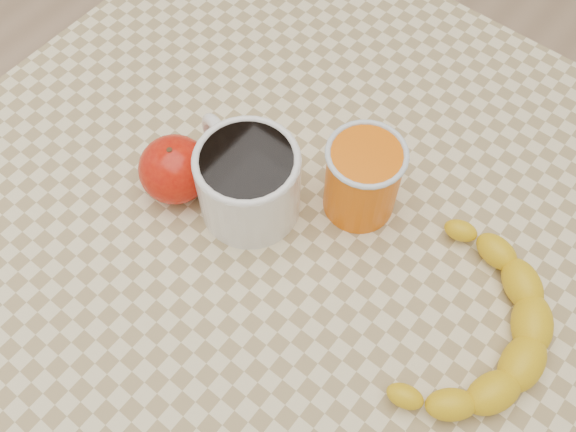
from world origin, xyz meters
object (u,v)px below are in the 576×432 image
Objects in this scene: coffee_mug at (247,179)px; apple at (175,169)px; orange_juice_glass at (363,178)px; table at (288,261)px; banana at (472,326)px.

coffee_mug is 1.86× the size of apple.
coffee_mug is at bearing -140.99° from orange_juice_glass.
coffee_mug is at bearing -174.25° from table.
orange_juice_glass is at bearing 58.73° from table.
table is 0.23m from banana.
table is 5.06× the size of coffee_mug.
apple is at bearing -176.56° from banana.
coffee_mug is (-0.05, -0.00, 0.13)m from table.
table is 0.16m from orange_juice_glass.
orange_juice_glass reaches higher than apple.
banana is at bearing 4.41° from coffee_mug.
apple is at bearing -156.53° from coffee_mug.
banana is at bearing 8.87° from apple.
table is at bearing 178.66° from banana.
orange_juice_glass is at bearing 39.01° from coffee_mug.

